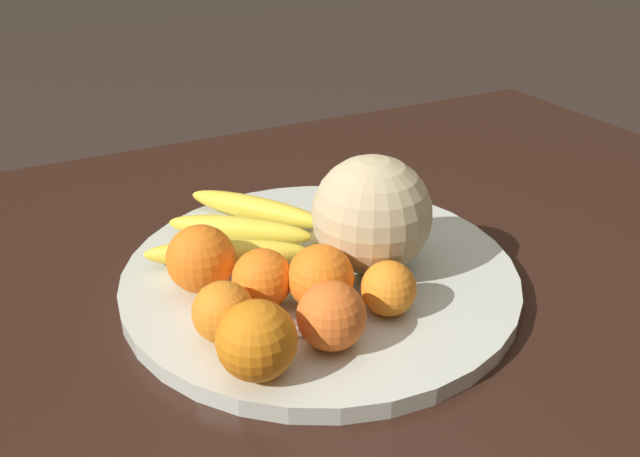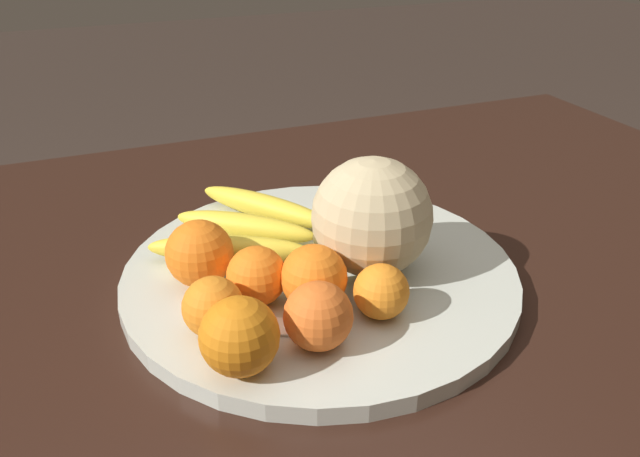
{
  "view_description": "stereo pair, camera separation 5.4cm",
  "coord_description": "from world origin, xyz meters",
  "px_view_note": "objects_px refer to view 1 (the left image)",
  "views": [
    {
      "loc": [
        0.22,
        0.49,
        1.11
      ],
      "look_at": [
        -0.06,
        -0.05,
        0.78
      ],
      "focal_mm": 35.0,
      "sensor_mm": 36.0,
      "label": 1
    },
    {
      "loc": [
        0.17,
        0.51,
        1.11
      ],
      "look_at": [
        -0.06,
        -0.05,
        0.78
      ],
      "focal_mm": 35.0,
      "sensor_mm": 36.0,
      "label": 2
    }
  ],
  "objects_px": {
    "fruit_bowl": "(320,273)",
    "orange_side_extra": "(223,312)",
    "orange_front_left": "(257,340)",
    "melon": "(372,215)",
    "orange_back_right": "(321,278)",
    "orange_back_left": "(262,279)",
    "produce_tag": "(309,329)",
    "orange_front_right": "(331,316)",
    "kitchen_table": "(293,373)",
    "banana_bunch": "(244,230)",
    "orange_mid_center": "(389,288)",
    "orange_top_small": "(201,259)"
  },
  "relations": [
    {
      "from": "produce_tag",
      "to": "melon",
      "type": "bearing_deg",
      "value": -120.13
    },
    {
      "from": "orange_front_right",
      "to": "orange_mid_center",
      "type": "height_order",
      "value": "orange_front_right"
    },
    {
      "from": "orange_back_right",
      "to": "produce_tag",
      "type": "distance_m",
      "value": 0.05
    },
    {
      "from": "fruit_bowl",
      "to": "melon",
      "type": "xyz_separation_m",
      "value": [
        -0.05,
        0.03,
        0.08
      ]
    },
    {
      "from": "orange_front_right",
      "to": "orange_back_left",
      "type": "relative_size",
      "value": 1.05
    },
    {
      "from": "kitchen_table",
      "to": "banana_bunch",
      "type": "height_order",
      "value": "banana_bunch"
    },
    {
      "from": "orange_front_left",
      "to": "orange_back_left",
      "type": "bearing_deg",
      "value": -114.87
    },
    {
      "from": "orange_front_left",
      "to": "orange_top_small",
      "type": "xyz_separation_m",
      "value": [
        0.0,
        -0.15,
        0.0
      ]
    },
    {
      "from": "orange_side_extra",
      "to": "kitchen_table",
      "type": "bearing_deg",
      "value": -165.54
    },
    {
      "from": "orange_top_small",
      "to": "produce_tag",
      "type": "relative_size",
      "value": 0.98
    },
    {
      "from": "banana_bunch",
      "to": "kitchen_table",
      "type": "bearing_deg",
      "value": 126.99
    },
    {
      "from": "orange_front_right",
      "to": "orange_back_right",
      "type": "xyz_separation_m",
      "value": [
        -0.02,
        -0.06,
        0.0
      ]
    },
    {
      "from": "melon",
      "to": "orange_back_right",
      "type": "height_order",
      "value": "melon"
    },
    {
      "from": "orange_back_right",
      "to": "orange_mid_center",
      "type": "bearing_deg",
      "value": 144.53
    },
    {
      "from": "produce_tag",
      "to": "orange_back_left",
      "type": "bearing_deg",
      "value": -43.39
    },
    {
      "from": "melon",
      "to": "orange_mid_center",
      "type": "bearing_deg",
      "value": 70.98
    },
    {
      "from": "kitchen_table",
      "to": "orange_top_small",
      "type": "xyz_separation_m",
      "value": [
        0.07,
        -0.07,
        0.13
      ]
    },
    {
      "from": "melon",
      "to": "orange_back_right",
      "type": "relative_size",
      "value": 1.94
    },
    {
      "from": "banana_bunch",
      "to": "orange_side_extra",
      "type": "xyz_separation_m",
      "value": [
        0.08,
        0.17,
        0.01
      ]
    },
    {
      "from": "orange_front_left",
      "to": "orange_front_right",
      "type": "relative_size",
      "value": 1.09
    },
    {
      "from": "orange_back_left",
      "to": "produce_tag",
      "type": "relative_size",
      "value": 0.84
    },
    {
      "from": "orange_top_small",
      "to": "orange_front_right",
      "type": "bearing_deg",
      "value": 118.15
    },
    {
      "from": "orange_back_right",
      "to": "orange_side_extra",
      "type": "xyz_separation_m",
      "value": [
        0.11,
        0.01,
        -0.0
      ]
    },
    {
      "from": "kitchen_table",
      "to": "orange_side_extra",
      "type": "bearing_deg",
      "value": 14.46
    },
    {
      "from": "kitchen_table",
      "to": "produce_tag",
      "type": "distance_m",
      "value": 0.1
    },
    {
      "from": "orange_front_left",
      "to": "produce_tag",
      "type": "height_order",
      "value": "orange_front_left"
    },
    {
      "from": "orange_top_small",
      "to": "produce_tag",
      "type": "height_order",
      "value": "orange_top_small"
    },
    {
      "from": "fruit_bowl",
      "to": "orange_side_extra",
      "type": "relative_size",
      "value": 7.49
    },
    {
      "from": "orange_side_extra",
      "to": "orange_top_small",
      "type": "bearing_deg",
      "value": -94.74
    },
    {
      "from": "orange_front_left",
      "to": "orange_front_right",
      "type": "bearing_deg",
      "value": -175.65
    },
    {
      "from": "orange_front_left",
      "to": "melon",
      "type": "bearing_deg",
      "value": -148.79
    },
    {
      "from": "kitchen_table",
      "to": "orange_front_left",
      "type": "relative_size",
      "value": 22.83
    },
    {
      "from": "orange_mid_center",
      "to": "orange_top_small",
      "type": "distance_m",
      "value": 0.2
    },
    {
      "from": "orange_front_left",
      "to": "orange_back_right",
      "type": "xyz_separation_m",
      "value": [
        -0.1,
        -0.07,
        -0.0
      ]
    },
    {
      "from": "kitchen_table",
      "to": "melon",
      "type": "distance_m",
      "value": 0.2
    },
    {
      "from": "kitchen_table",
      "to": "orange_side_extra",
      "type": "xyz_separation_m",
      "value": [
        0.08,
        0.02,
        0.12
      ]
    },
    {
      "from": "orange_top_small",
      "to": "orange_mid_center",
      "type": "bearing_deg",
      "value": 140.62
    },
    {
      "from": "orange_top_small",
      "to": "produce_tag",
      "type": "distance_m",
      "value": 0.14
    },
    {
      "from": "orange_back_left",
      "to": "produce_tag",
      "type": "xyz_separation_m",
      "value": [
        -0.02,
        0.06,
        -0.03
      ]
    },
    {
      "from": "melon",
      "to": "orange_back_left",
      "type": "bearing_deg",
      "value": 5.94
    },
    {
      "from": "banana_bunch",
      "to": "orange_front_right",
      "type": "distance_m",
      "value": 0.22
    },
    {
      "from": "orange_side_extra",
      "to": "orange_front_left",
      "type": "bearing_deg",
      "value": 99.12
    },
    {
      "from": "melon",
      "to": "banana_bunch",
      "type": "relative_size",
      "value": 0.56
    },
    {
      "from": "fruit_bowl",
      "to": "orange_front_left",
      "type": "distance_m",
      "value": 0.19
    },
    {
      "from": "orange_front_right",
      "to": "produce_tag",
      "type": "relative_size",
      "value": 0.88
    },
    {
      "from": "fruit_bowl",
      "to": "orange_side_extra",
      "type": "distance_m",
      "value": 0.16
    },
    {
      "from": "melon",
      "to": "orange_front_right",
      "type": "height_order",
      "value": "melon"
    },
    {
      "from": "orange_back_left",
      "to": "orange_mid_center",
      "type": "bearing_deg",
      "value": 147.33
    },
    {
      "from": "kitchen_table",
      "to": "banana_bunch",
      "type": "bearing_deg",
      "value": -91.82
    },
    {
      "from": "orange_back_left",
      "to": "orange_back_right",
      "type": "bearing_deg",
      "value": 150.59
    }
  ]
}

